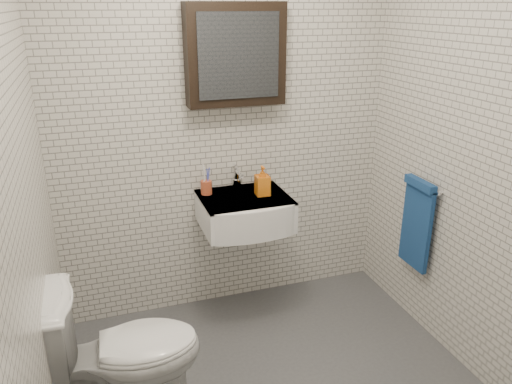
% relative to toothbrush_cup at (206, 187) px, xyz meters
% --- Properties ---
extents(room_shell, '(2.22, 2.02, 2.51)m').
position_rel_toothbrush_cup_xyz_m(room_shell, '(0.16, -0.89, 0.57)').
color(room_shell, silver).
rests_on(room_shell, ground).
extents(washbasin, '(0.55, 0.50, 0.20)m').
position_rel_toothbrush_cup_xyz_m(washbasin, '(0.21, -0.16, -0.14)').
color(washbasin, white).
rests_on(washbasin, room_shell).
extents(faucet, '(0.06, 0.20, 0.15)m').
position_rel_toothbrush_cup_xyz_m(faucet, '(0.21, 0.04, 0.02)').
color(faucet, silver).
rests_on(faucet, washbasin).
extents(mirror_cabinet, '(0.60, 0.15, 0.60)m').
position_rel_toothbrush_cup_xyz_m(mirror_cabinet, '(0.21, 0.03, 0.80)').
color(mirror_cabinet, black).
rests_on(mirror_cabinet, room_shell).
extents(towel_rail, '(0.09, 0.30, 0.58)m').
position_rel_toothbrush_cup_xyz_m(towel_rail, '(1.21, -0.54, -0.17)').
color(towel_rail, silver).
rests_on(towel_rail, room_shell).
extents(toothbrush_cup, '(0.09, 0.09, 0.19)m').
position_rel_toothbrush_cup_xyz_m(toothbrush_cup, '(0.00, 0.00, 0.00)').
color(toothbrush_cup, '#B34C2C').
rests_on(toothbrush_cup, washbasin).
extents(soap_bottle, '(0.09, 0.09, 0.19)m').
position_rel_toothbrush_cup_xyz_m(soap_bottle, '(0.33, -0.13, 0.05)').
color(soap_bottle, orange).
rests_on(soap_bottle, washbasin).
extents(toilet, '(0.78, 0.47, 0.78)m').
position_rel_toothbrush_cup_xyz_m(toilet, '(-0.64, -0.82, -0.51)').
color(toilet, white).
rests_on(toilet, ground).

